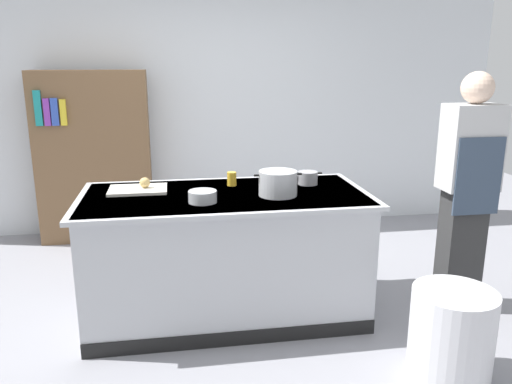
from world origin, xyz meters
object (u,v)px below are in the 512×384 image
trash_bin (451,336)px  bookshelf (94,157)px  onion (145,183)px  person_chef (467,187)px  mixing_bowl (203,197)px  sauce_pan (308,178)px  juice_cup (232,179)px  stock_pot (278,183)px

trash_bin → bookshelf: size_ratio=0.32×
onion → person_chef: bearing=-8.4°
onion → mixing_bowl: (0.38, -0.37, -0.02)m
sauce_pan → mixing_bowl: 0.88m
sauce_pan → bookshelf: bookshelf is taller
juice_cup → trash_bin: (1.11, -1.22, -0.68)m
person_chef → mixing_bowl: bearing=102.4°
sauce_pan → trash_bin: sauce_pan is taller
stock_pot → bookshelf: bookshelf is taller
mixing_bowl → person_chef: 1.88m
onion → person_chef: person_chef is taller
stock_pot → sauce_pan: size_ratio=1.54×
juice_cup → bookshelf: size_ratio=0.06×
bookshelf → trash_bin: bearing=-50.4°
stock_pot → sauce_pan: (0.28, 0.28, -0.04)m
onion → sauce_pan: bearing=-0.2°
stock_pot → sauce_pan: bearing=44.3°
mixing_bowl → trash_bin: (1.35, -0.80, -0.67)m
trash_bin → bookshelf: bookshelf is taller
onion → trash_bin: (1.73, -1.17, -0.68)m
stock_pot → juice_cup: 0.43m
person_chef → bookshelf: bearing=66.8°
sauce_pan → juice_cup: bearing=174.9°
sauce_pan → person_chef: person_chef is taller
sauce_pan → mixing_bowl: sauce_pan is taller
onion → trash_bin: onion is taller
sauce_pan → juice_cup: juice_cup is taller
stock_pot → bookshelf: size_ratio=0.19×
stock_pot → juice_cup: bearing=130.4°
sauce_pan → juice_cup: 0.56m
stock_pot → person_chef: size_ratio=0.19×
mixing_bowl → bookshelf: 2.21m
mixing_bowl → onion: bearing=135.8°
onion → stock_pot: stock_pot is taller
sauce_pan → juice_cup: size_ratio=2.12×
sauce_pan → mixing_bowl: (-0.80, -0.37, -0.01)m
mixing_bowl → juice_cup: (0.24, 0.42, 0.01)m
onion → mixing_bowl: size_ratio=0.40×
person_chef → onion: bearing=92.9°
trash_bin → bookshelf: bearing=129.6°
sauce_pan → trash_bin: 1.45m
sauce_pan → juice_cup: (-0.56, 0.05, 0.00)m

